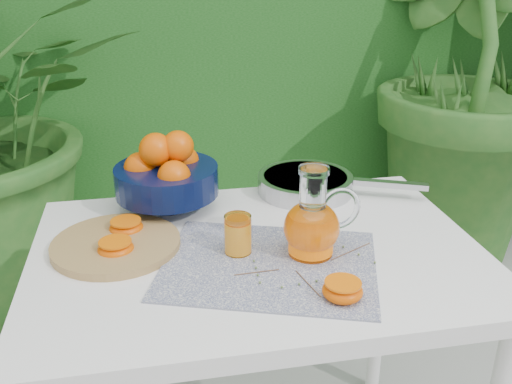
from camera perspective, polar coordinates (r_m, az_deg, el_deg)
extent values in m
imported|color=#265F20|center=(2.75, 19.64, 12.24)|extent=(1.99, 1.99, 1.81)
cube|color=white|center=(1.29, 0.17, -6.47)|extent=(1.00, 0.70, 0.04)
cylinder|color=white|center=(1.75, -16.93, -13.46)|extent=(0.04, 0.04, 0.71)
cylinder|color=white|center=(1.85, 12.32, -10.54)|extent=(0.04, 0.04, 0.71)
cube|color=#0D174D|center=(1.22, 1.32, -7.24)|extent=(0.54, 0.47, 0.00)
cylinder|color=#9B7A46|center=(1.32, -13.81, -5.11)|extent=(0.31, 0.31, 0.02)
cylinder|color=black|center=(1.48, -8.78, -0.88)|extent=(0.12, 0.12, 0.04)
cylinder|color=black|center=(1.46, -8.92, 1.18)|extent=(0.32, 0.32, 0.07)
sphere|color=orange|center=(1.46, -11.51, 2.34)|extent=(0.10, 0.10, 0.08)
sphere|color=orange|center=(1.49, -7.28, 3.07)|extent=(0.10, 0.10, 0.08)
sphere|color=orange|center=(1.39, -8.19, 1.50)|extent=(0.10, 0.10, 0.08)
sphere|color=orange|center=(1.51, -9.80, 3.14)|extent=(0.10, 0.10, 0.08)
sphere|color=orange|center=(1.43, -9.98, 4.20)|extent=(0.10, 0.10, 0.08)
sphere|color=orange|center=(1.43, -7.81, 4.55)|extent=(0.10, 0.10, 0.08)
cylinder|color=white|center=(1.26, 5.47, -5.93)|extent=(0.11, 0.11, 0.01)
ellipsoid|color=white|center=(1.23, 5.57, -3.54)|extent=(0.13, 0.13, 0.12)
cylinder|color=white|center=(1.20, 5.74, 0.29)|extent=(0.06, 0.06, 0.08)
cylinder|color=white|center=(1.18, 5.82, 2.17)|extent=(0.07, 0.07, 0.01)
torus|color=white|center=(1.24, 8.36, -1.64)|extent=(0.10, 0.02, 0.10)
cylinder|color=#ED6505|center=(1.24, 5.55, -4.06)|extent=(0.11, 0.11, 0.09)
cylinder|color=white|center=(1.24, -1.82, -4.23)|extent=(0.08, 0.08, 0.09)
cylinder|color=#FCA21F|center=(1.25, -1.82, -4.52)|extent=(0.07, 0.07, 0.07)
cylinder|color=orange|center=(1.23, -1.84, -3.00)|extent=(0.06, 0.06, 0.00)
cylinder|color=#AEAEB3|center=(1.57, 4.92, 0.85)|extent=(0.34, 0.34, 0.05)
cylinder|color=silver|center=(1.56, 4.95, 1.51)|extent=(0.30, 0.30, 0.01)
cube|color=#AEAEB3|center=(1.56, 13.30, 0.76)|extent=(0.19, 0.10, 0.02)
ellipsoid|color=orange|center=(1.28, -13.85, -5.56)|extent=(0.10, 0.10, 0.04)
cylinder|color=orange|center=(1.27, -13.92, -4.86)|extent=(0.09, 0.09, 0.00)
ellipsoid|color=orange|center=(1.37, -12.84, -3.53)|extent=(0.10, 0.10, 0.04)
cylinder|color=orange|center=(1.36, -12.91, -2.86)|extent=(0.09, 0.09, 0.00)
ellipsoid|color=orange|center=(1.12, 8.64, -9.75)|extent=(0.10, 0.10, 0.04)
cylinder|color=orange|center=(1.11, 8.70, -8.98)|extent=(0.09, 0.09, 0.00)
cylinder|color=brown|center=(1.15, 5.21, -9.09)|extent=(0.02, 0.10, 0.00)
sphere|color=#566E3A|center=(1.13, 2.60, -9.48)|extent=(0.01, 0.01, 0.01)
sphere|color=#566E3A|center=(1.15, 4.36, -9.16)|extent=(0.01, 0.01, 0.01)
sphere|color=#566E3A|center=(1.16, 6.07, -8.83)|extent=(0.01, 0.01, 0.01)
sphere|color=#566E3A|center=(1.17, 7.74, -8.51)|extent=(0.01, 0.01, 0.01)
cylinder|color=brown|center=(1.28, 9.46, -5.87)|extent=(0.11, 0.06, 0.00)
sphere|color=#566E3A|center=(1.32, 7.28, -4.71)|extent=(0.01, 0.01, 0.01)
sphere|color=#566E3A|center=(1.29, 8.73, -5.42)|extent=(0.01, 0.01, 0.01)
sphere|color=#566E3A|center=(1.26, 10.23, -6.15)|extent=(0.01, 0.01, 0.01)
sphere|color=#566E3A|center=(1.24, 11.81, -6.91)|extent=(0.01, 0.01, 0.01)
cylinder|color=brown|center=(1.19, 0.08, -8.02)|extent=(0.09, 0.01, 0.00)
sphere|color=#566E3A|center=(1.15, 0.39, -9.03)|extent=(0.01, 0.01, 0.01)
sphere|color=#566E3A|center=(1.17, 0.18, -8.28)|extent=(0.01, 0.01, 0.01)
sphere|color=#566E3A|center=(1.20, -0.02, -7.57)|extent=(0.01, 0.01, 0.01)
sphere|color=#566E3A|center=(1.22, -0.20, -6.89)|extent=(0.01, 0.01, 0.01)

